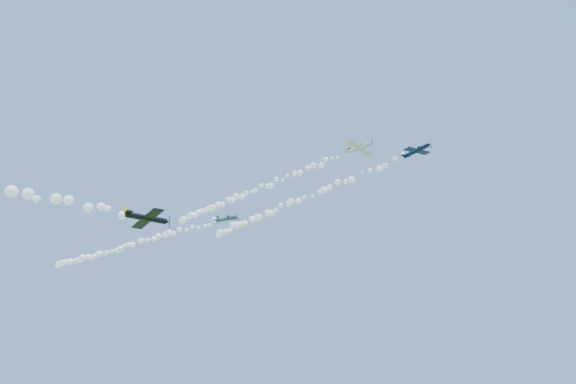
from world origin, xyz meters
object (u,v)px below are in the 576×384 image
at_px(plane_navy, 417,151).
at_px(plane_black, 147,218).
at_px(plane_white, 359,148).
at_px(plane_grey, 227,219).

bearing_deg(plane_navy, plane_black, -116.61).
bearing_deg(plane_white, plane_grey, -165.17).
relative_size(plane_white, plane_navy, 1.06).
bearing_deg(plane_grey, plane_black, -64.04).
distance_m(plane_white, plane_grey, 34.41).
height_order(plane_grey, plane_black, plane_grey).
relative_size(plane_grey, plane_black, 0.89).
bearing_deg(plane_navy, plane_grey, -161.89).
xyz_separation_m(plane_grey, plane_black, (9.01, -33.87, -10.51)).
relative_size(plane_navy, plane_black, 0.81).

